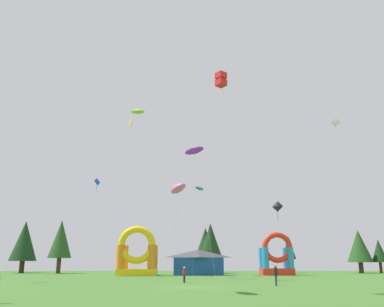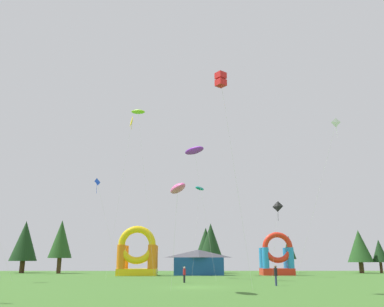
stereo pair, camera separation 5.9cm
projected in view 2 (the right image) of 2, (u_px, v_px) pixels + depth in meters
ground_plane at (193, 287)px, 35.23m from camera, size 120.00×120.00×0.00m
kite_white_diamond at (336, 125)px, 55.66m from camera, size 5.65×5.94×20.80m
kite_pink_parafoil at (178, 188)px, 31.17m from camera, size 1.78×4.23×8.02m
kite_black_diamond at (277, 207)px, 59.47m from camera, size 1.23×3.47×10.39m
kite_teal_parafoil at (200, 188)px, 67.93m from camera, size 2.41×3.82×14.22m
kite_red_box at (221, 80)px, 33.66m from camera, size 2.82×2.30×17.19m
kite_yellow_diamond at (132, 123)px, 61.59m from camera, size 2.60×4.47×23.02m
kite_purple_parafoil at (194, 151)px, 52.24m from camera, size 3.94×3.49×16.43m
kite_blue_diamond at (97, 183)px, 63.74m from camera, size 4.42×1.24×14.44m
kite_lime_parafoil at (138, 112)px, 58.84m from camera, size 4.28×2.78×23.45m
person_near_camera at (184, 273)px, 42.75m from camera, size 0.39×0.39×1.62m
person_midfield at (276, 274)px, 37.68m from camera, size 0.34×0.34×1.80m
inflatable_orange_dome at (277, 259)px, 65.35m from camera, size 5.00×3.79×6.65m
inflatable_yellow_castle at (137, 257)px, 63.60m from camera, size 6.03×4.70×7.47m
festival_tent at (198, 262)px, 65.39m from camera, size 7.76×3.85×3.94m
tree_row_0 at (25, 241)px, 78.76m from camera, size 5.08×5.08×9.69m
tree_row_1 at (61, 239)px, 76.15m from camera, size 4.27×4.27×9.58m
tree_row_2 at (206, 243)px, 79.65m from camera, size 4.26×4.26×8.49m
tree_row_3 at (211, 243)px, 76.54m from camera, size 4.77×4.77×9.05m
tree_row_4 at (289, 248)px, 78.85m from camera, size 2.60×2.60×6.91m
tree_row_5 at (359, 246)px, 77.25m from camera, size 4.65×4.65×7.87m
tree_row_6 at (379, 251)px, 77.16m from camera, size 2.86×2.86×6.11m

